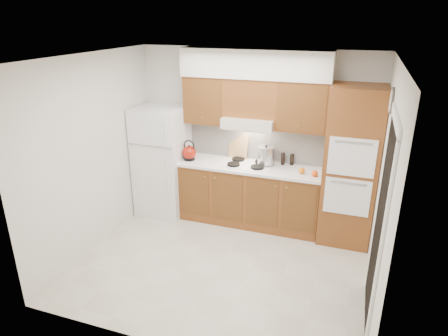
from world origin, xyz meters
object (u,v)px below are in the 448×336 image
(stock_pot, at_px, (266,155))
(kettle, at_px, (189,153))
(oven_cabinet, at_px, (351,167))
(fridge, at_px, (163,161))

(stock_pot, bearing_deg, kettle, -172.37)
(oven_cabinet, distance_m, kettle, 2.37)
(oven_cabinet, relative_size, kettle, 10.43)
(fridge, height_order, kettle, fridge)
(oven_cabinet, xyz_separation_m, stock_pot, (-1.20, 0.10, -0.01))
(fridge, xyz_separation_m, oven_cabinet, (2.85, 0.03, 0.24))
(fridge, distance_m, oven_cabinet, 2.86)
(kettle, height_order, stock_pot, stock_pot)
(fridge, height_order, oven_cabinet, oven_cabinet)
(fridge, bearing_deg, oven_cabinet, 0.70)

